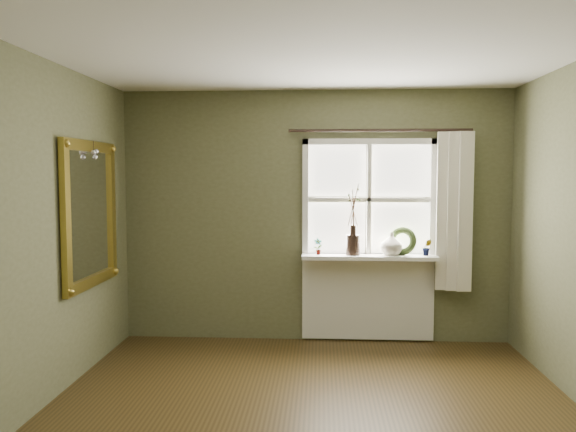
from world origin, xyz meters
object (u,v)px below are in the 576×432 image
(dark_jug, at_px, (353,245))
(wreath, at_px, (402,244))
(cream_vase, at_px, (391,244))
(gilt_mirror, at_px, (90,214))

(dark_jug, distance_m, wreath, 0.50)
(cream_vase, distance_m, gilt_mirror, 2.90)
(dark_jug, distance_m, gilt_mirror, 2.54)
(cream_vase, bearing_deg, dark_jug, 180.00)
(cream_vase, relative_size, gilt_mirror, 0.18)
(wreath, bearing_deg, cream_vase, -138.48)
(dark_jug, xyz_separation_m, gilt_mirror, (-2.35, -0.88, 0.37))
(wreath, relative_size, gilt_mirror, 0.23)
(cream_vase, xyz_separation_m, gilt_mirror, (-2.74, -0.88, 0.35))
(dark_jug, distance_m, cream_vase, 0.39)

